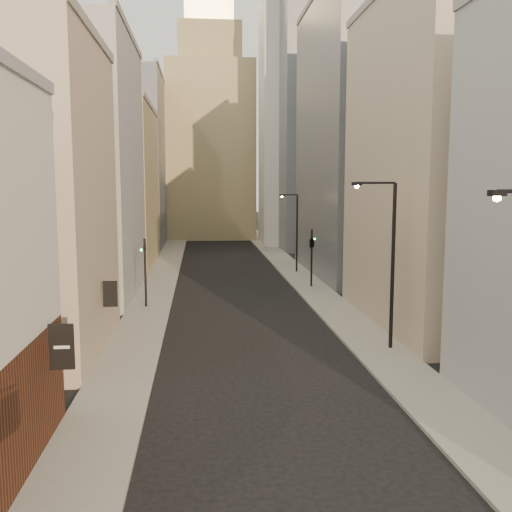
{
  "coord_description": "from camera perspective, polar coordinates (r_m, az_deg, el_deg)",
  "views": [
    {
      "loc": [
        -2.83,
        -4.24,
        8.75
      ],
      "look_at": [
        -0.48,
        19.69,
        5.74
      ],
      "focal_mm": 40.0,
      "sensor_mm": 36.0,
      "label": 1
    }
  ],
  "objects": [
    {
      "name": "clock_tower",
      "position": [
        96.66,
        -4.6,
        12.39
      ],
      "size": [
        14.0,
        14.0,
        44.9
      ],
      "color": "#92815B",
      "rests_on": "ground"
    },
    {
      "name": "sidewalk_left",
      "position": [
        59.98,
        -9.05,
        -1.26
      ],
      "size": [
        3.0,
        140.0,
        0.15
      ],
      "primitive_type": "cube",
      "color": "gray",
      "rests_on": "ground"
    },
    {
      "name": "sidewalk_right",
      "position": [
        60.59,
        3.31,
        -1.1
      ],
      "size": [
        3.0,
        140.0,
        0.15
      ],
      "primitive_type": "cube",
      "color": "gray",
      "rests_on": "ground"
    },
    {
      "name": "streetlamp_mid",
      "position": [
        30.53,
        13.12,
        0.06
      ],
      "size": [
        2.33,
        0.49,
        8.91
      ],
      "rotation": [
        0.0,
        0.0,
        -0.13
      ],
      "color": "black",
      "rests_on": "ground"
    },
    {
      "name": "right_bldg_wingrid",
      "position": [
        56.39,
        9.86,
        11.36
      ],
      "size": [
        8.0,
        20.0,
        26.0
      ],
      "primitive_type": "cube",
      "color": "gray",
      "rests_on": "ground"
    },
    {
      "name": "traffic_light_right",
      "position": [
        48.44,
        5.6,
        1.42
      ],
      "size": [
        0.68,
        0.68,
        5.0
      ],
      "rotation": [
        0.0,
        0.0,
        3.15
      ],
      "color": "black",
      "rests_on": "ground"
    },
    {
      "name": "left_bldg_wingrid",
      "position": [
        84.8,
        -11.96,
        9.19
      ],
      "size": [
        8.0,
        20.0,
        24.0
      ],
      "primitive_type": "cube",
      "color": "gray",
      "rests_on": "ground"
    },
    {
      "name": "left_bldg_tan",
      "position": [
        64.89,
        -13.82,
        6.72
      ],
      "size": [
        8.0,
        18.0,
        17.0
      ],
      "primitive_type": "cube",
      "color": "#92815B",
      "rests_on": "ground"
    },
    {
      "name": "streetlamp_far",
      "position": [
        56.36,
        3.94,
        2.77
      ],
      "size": [
        1.96,
        0.86,
        7.83
      ],
      "rotation": [
        0.0,
        0.0,
        0.36
      ],
      "color": "black",
      "rests_on": "ground"
    },
    {
      "name": "highrise",
      "position": [
        86.5,
        8.9,
        18.33
      ],
      "size": [
        21.0,
        23.0,
        51.2
      ],
      "color": "gray",
      "rests_on": "ground"
    },
    {
      "name": "right_bldg_beige",
      "position": [
        37.33,
        18.02,
        8.71
      ],
      "size": [
        8.0,
        16.0,
        20.0
      ],
      "primitive_type": "cube",
      "color": "tan",
      "rests_on": "ground"
    },
    {
      "name": "white_tower",
      "position": [
        83.81,
        3.34,
        13.89
      ],
      "size": [
        8.0,
        8.0,
        41.5
      ],
      "color": "silver",
      "rests_on": "ground"
    },
    {
      "name": "left_bldg_beige",
      "position": [
        31.61,
        -22.57,
        5.24
      ],
      "size": [
        8.0,
        12.0,
        16.0
      ],
      "primitive_type": "cube",
      "color": "tan",
      "rests_on": "ground"
    },
    {
      "name": "left_bldg_grey",
      "position": [
        47.16,
        -17.0,
        8.35
      ],
      "size": [
        8.0,
        16.0,
        20.0
      ],
      "primitive_type": "cube",
      "color": "#A0A0A6",
      "rests_on": "ground"
    },
    {
      "name": "traffic_light_left",
      "position": [
        40.89,
        -11.04,
        -0.19
      ],
      "size": [
        0.58,
        0.49,
        5.0
      ],
      "rotation": [
        0.0,
        0.0,
        3.0
      ],
      "color": "black",
      "rests_on": "ground"
    }
  ]
}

